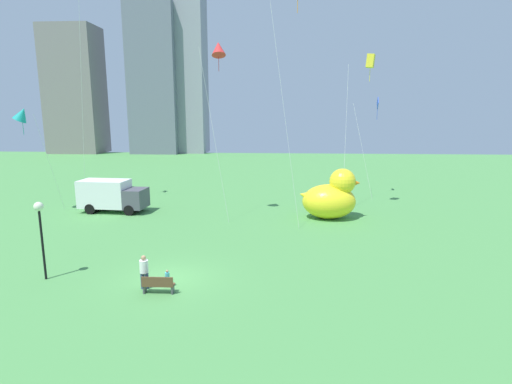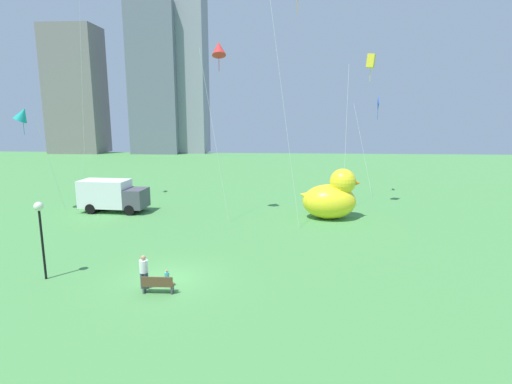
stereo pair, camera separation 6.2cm
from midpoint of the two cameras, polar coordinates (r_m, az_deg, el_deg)
name	(u,v)px [view 1 (the left image)]	position (r m, az deg, el deg)	size (l,w,h in m)	color
ground_plane	(170,279)	(22.16, -12.21, -12.03)	(140.00, 140.00, 0.00)	#4D924A
park_bench	(158,284)	(20.50, -13.82, -12.62)	(1.55, 0.48, 0.90)	brown
person_adult	(144,270)	(21.03, -15.68, -10.66)	(0.43, 0.43, 1.74)	#38476B
person_child	(167,278)	(21.06, -12.55, -11.79)	(0.23, 0.23, 0.93)	silver
giant_inflatable_duck	(331,197)	(33.86, 10.57, -0.75)	(5.07, 3.26, 4.21)	yellow
lamppost	(40,219)	(23.47, -28.40, -3.43)	(0.48, 0.48, 4.18)	black
box_truck	(112,196)	(37.83, -19.83, -0.53)	(5.95, 2.70, 2.85)	white
city_skyline	(139,82)	(95.22, -16.33, 14.76)	(34.34, 10.27, 34.45)	gray
kite_red	(218,49)	(33.31, -5.41, 19.55)	(2.23, 2.21, 14.29)	silver
kite_blue	(377,107)	(43.84, 16.70, 11.48)	(2.50, 3.03, 10.33)	silver
kite_yellow	(370,62)	(37.29, 15.84, 17.33)	(2.52, 3.61, 13.62)	silver
kite_teal	(22,114)	(39.18, -30.34, 9.48)	(2.95, 3.87, 9.30)	silver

